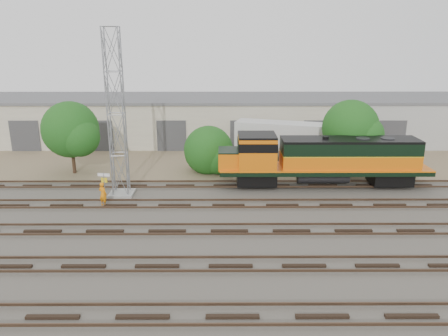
{
  "coord_description": "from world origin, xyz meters",
  "views": [
    {
      "loc": [
        -0.44,
        -28.7,
        11.97
      ],
      "look_at": [
        -0.32,
        4.0,
        2.2
      ],
      "focal_mm": 35.0,
      "sensor_mm": 36.0,
      "label": 1
    }
  ],
  "objects_px": {
    "locomotive": "(320,159)",
    "semi_trailer": "(302,138)",
    "signal_tower": "(117,117)",
    "worker": "(103,194)"
  },
  "relations": [
    {
      "from": "signal_tower",
      "to": "semi_trailer",
      "type": "relative_size",
      "value": 0.99
    },
    {
      "from": "signal_tower",
      "to": "semi_trailer",
      "type": "xyz_separation_m",
      "value": [
        15.93,
        9.48,
        -3.77
      ]
    },
    {
      "from": "semi_trailer",
      "to": "worker",
      "type": "bearing_deg",
      "value": -127.12
    },
    {
      "from": "locomotive",
      "to": "semi_trailer",
      "type": "relative_size",
      "value": 1.35
    },
    {
      "from": "locomotive",
      "to": "semi_trailer",
      "type": "distance_m",
      "value": 7.49
    },
    {
      "from": "signal_tower",
      "to": "worker",
      "type": "distance_m",
      "value": 5.89
    },
    {
      "from": "locomotive",
      "to": "signal_tower",
      "type": "relative_size",
      "value": 1.36
    },
    {
      "from": "locomotive",
      "to": "worker",
      "type": "height_order",
      "value": "locomotive"
    },
    {
      "from": "signal_tower",
      "to": "locomotive",
      "type": "bearing_deg",
      "value": 7.03
    },
    {
      "from": "signal_tower",
      "to": "worker",
      "type": "relative_size",
      "value": 7.02
    }
  ]
}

